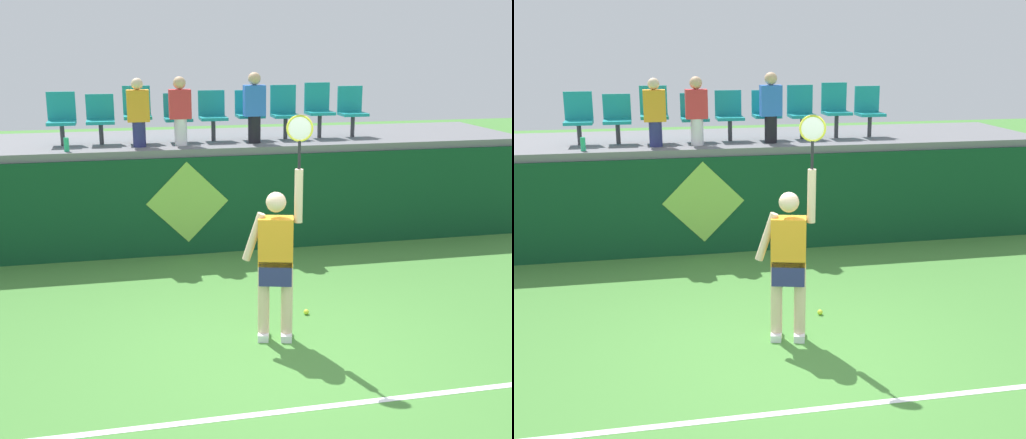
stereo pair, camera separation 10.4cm
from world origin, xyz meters
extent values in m
plane|color=#478438|center=(0.00, 0.00, 0.00)|extent=(40.00, 40.00, 0.00)
cube|color=#0F4223|center=(0.00, 3.74, 0.77)|extent=(10.64, 0.20, 1.54)
cube|color=slate|center=(0.00, 4.91, 1.60)|extent=(10.64, 2.45, 0.12)
cube|color=white|center=(0.00, -1.10, 0.00)|extent=(9.58, 0.08, 0.01)
cube|color=white|center=(-0.07, 0.44, 0.04)|extent=(0.18, 0.28, 0.08)
cube|color=white|center=(0.18, 0.37, 0.04)|extent=(0.18, 0.28, 0.08)
cylinder|color=beige|center=(-0.07, 0.44, 0.44)|extent=(0.13, 0.13, 0.88)
cylinder|color=beige|center=(0.18, 0.37, 0.44)|extent=(0.13, 0.13, 0.88)
cube|color=navy|center=(0.05, 0.41, 0.80)|extent=(0.40, 0.30, 0.28)
cube|color=orange|center=(0.05, 0.41, 1.15)|extent=(0.42, 0.31, 0.53)
sphere|color=beige|center=(0.05, 0.41, 1.58)|extent=(0.22, 0.22, 0.22)
cylinder|color=beige|center=(-0.18, 0.47, 1.19)|extent=(0.27, 0.15, 0.55)
cylinder|color=beige|center=(0.29, 0.35, 1.65)|extent=(0.09, 0.09, 0.58)
cylinder|color=black|center=(0.29, 0.35, 2.09)|extent=(0.03, 0.03, 0.30)
torus|color=gold|center=(0.29, 0.35, 2.37)|extent=(0.28, 0.09, 0.28)
ellipsoid|color=silver|center=(0.29, 0.35, 2.37)|extent=(0.24, 0.08, 0.24)
sphere|color=#D1E533|center=(0.59, 0.98, 0.03)|extent=(0.07, 0.07, 0.07)
cylinder|color=#26B272|center=(-2.31, 3.89, 1.76)|extent=(0.08, 0.08, 0.20)
cylinder|color=#38383D|center=(-2.41, 4.50, 1.82)|extent=(0.07, 0.07, 0.33)
cube|color=teal|center=(-2.41, 4.50, 2.01)|extent=(0.44, 0.42, 0.05)
cube|color=teal|center=(-2.41, 4.69, 2.26)|extent=(0.44, 0.04, 0.44)
cylinder|color=#38383D|center=(-1.81, 4.50, 1.82)|extent=(0.07, 0.07, 0.33)
cube|color=teal|center=(-1.81, 4.50, 2.01)|extent=(0.44, 0.42, 0.05)
cube|color=teal|center=(-1.81, 4.69, 2.24)|extent=(0.44, 0.04, 0.40)
cylinder|color=#38383D|center=(-1.23, 4.50, 1.86)|extent=(0.07, 0.07, 0.39)
cube|color=teal|center=(-1.23, 4.50, 2.08)|extent=(0.44, 0.42, 0.05)
cube|color=teal|center=(-1.23, 4.69, 2.33)|extent=(0.44, 0.04, 0.46)
cylinder|color=#38383D|center=(-0.58, 4.50, 1.83)|extent=(0.07, 0.07, 0.34)
cube|color=teal|center=(-0.58, 4.50, 2.03)|extent=(0.44, 0.42, 0.05)
cube|color=teal|center=(-0.58, 4.69, 2.24)|extent=(0.44, 0.04, 0.38)
cylinder|color=#38383D|center=(-0.01, 4.50, 1.83)|extent=(0.07, 0.07, 0.35)
cube|color=teal|center=(-0.01, 4.50, 2.03)|extent=(0.44, 0.42, 0.05)
cube|color=teal|center=(-0.01, 4.69, 2.26)|extent=(0.44, 0.04, 0.41)
cylinder|color=#38383D|center=(0.61, 4.50, 1.84)|extent=(0.07, 0.07, 0.37)
cube|color=teal|center=(0.61, 4.50, 2.06)|extent=(0.44, 0.42, 0.05)
cube|color=teal|center=(0.61, 4.69, 2.27)|extent=(0.44, 0.04, 0.38)
cylinder|color=#38383D|center=(1.22, 4.50, 1.84)|extent=(0.07, 0.07, 0.36)
cube|color=teal|center=(1.22, 4.50, 2.04)|extent=(0.44, 0.42, 0.05)
cube|color=teal|center=(1.22, 4.69, 2.30)|extent=(0.44, 0.04, 0.47)
cylinder|color=#38383D|center=(1.81, 4.50, 1.86)|extent=(0.07, 0.07, 0.39)
cube|color=teal|center=(1.81, 4.50, 2.08)|extent=(0.44, 0.42, 0.05)
cube|color=teal|center=(1.81, 4.69, 2.34)|extent=(0.44, 0.04, 0.47)
cylinder|color=#38383D|center=(2.41, 4.50, 1.84)|extent=(0.07, 0.07, 0.36)
cube|color=teal|center=(2.41, 4.50, 2.04)|extent=(0.44, 0.42, 0.05)
cube|color=teal|center=(2.41, 4.69, 2.29)|extent=(0.44, 0.04, 0.44)
cylinder|color=navy|center=(-1.23, 4.13, 1.85)|extent=(0.20, 0.20, 0.39)
cube|color=orange|center=(-1.23, 4.13, 2.29)|extent=(0.34, 0.20, 0.48)
sphere|color=beige|center=(-1.23, 4.13, 2.62)|extent=(0.18, 0.18, 0.18)
cylinder|color=white|center=(-0.58, 4.16, 1.87)|extent=(0.20, 0.20, 0.42)
cube|color=red|center=(-0.58, 4.16, 2.30)|extent=(0.34, 0.20, 0.45)
sphere|color=#DBAD84|center=(-0.58, 4.16, 2.63)|extent=(0.20, 0.20, 0.20)
cylinder|color=black|center=(0.61, 4.16, 1.87)|extent=(0.20, 0.20, 0.43)
cube|color=blue|center=(0.61, 4.16, 2.33)|extent=(0.34, 0.20, 0.49)
sphere|color=#DBAD84|center=(0.61, 4.16, 2.68)|extent=(0.20, 0.20, 0.20)
cube|color=#0F4223|center=(-0.56, 3.63, 0.00)|extent=(0.90, 0.01, 0.00)
plane|color=#8CC64C|center=(-0.56, 3.63, 0.85)|extent=(1.27, 0.00, 1.27)
camera|label=1|loc=(-1.58, -6.21, 3.23)|focal=46.07mm
camera|label=2|loc=(-1.47, -6.23, 3.23)|focal=46.07mm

